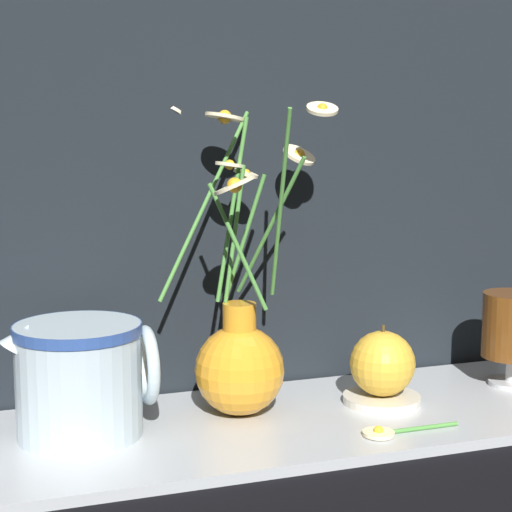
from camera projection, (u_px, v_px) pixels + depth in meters
name	position (u px, v px, depth m)	size (l,w,h in m)	color
ground_plane	(259.00, 431.00, 1.00)	(6.00, 6.00, 0.00)	black
shelf	(259.00, 426.00, 0.99)	(0.90, 0.27, 0.01)	#B2B7BC
vase_with_flowers	(240.00, 354.00, 1.01)	(0.21, 0.24, 0.37)	orange
ceramic_pitcher	(81.00, 374.00, 0.94)	(0.17, 0.14, 0.14)	silver
saucer_plate	(382.00, 399.00, 1.06)	(0.10, 0.10, 0.01)	silver
orange_fruit	(382.00, 363.00, 1.05)	(0.08, 0.08, 0.09)	gold
loose_daisy	(390.00, 431.00, 0.95)	(0.12, 0.04, 0.01)	#4C8E3D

